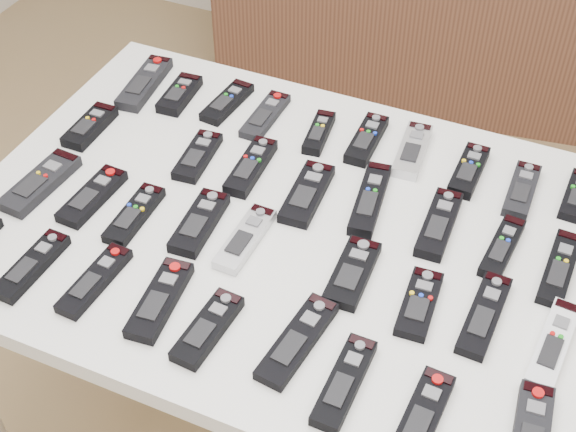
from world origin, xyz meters
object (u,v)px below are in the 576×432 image
at_px(remote_7, 469,171).
at_px(remote_15, 439,224).
at_px(remote_12, 251,167).
at_px(remote_30, 160,300).
at_px(remote_6, 412,151).
at_px(remote_19, 92,196).
at_px(remote_28, 32,266).
at_px(remote_1, 180,94).
at_px(remote_5, 367,139).
at_px(remote_16, 502,247).
at_px(remote_21, 199,223).
at_px(remote_10, 90,126).
at_px(remote_3, 265,116).
at_px(remote_33, 344,382).
at_px(remote_17, 559,268).
at_px(remote_23, 352,273).
at_px(remote_25, 484,315).
at_px(remote_26, 553,344).
at_px(remote_22, 245,239).
at_px(remote_31, 208,328).
at_px(remote_11, 198,156).
at_px(table, 288,244).
at_px(remote_29, 95,280).
at_px(remote_13, 307,194).
at_px(remote_24, 419,304).
at_px(remote_14, 370,199).
at_px(remote_20, 134,215).
at_px(remote_32, 297,340).
at_px(remote_0, 145,83).
at_px(remote_34, 423,416).
at_px(remote_2, 227,102).
at_px(remote_18, 40,183).
at_px(remote_8, 522,190).
at_px(remote_4, 319,133).

bearing_deg(remote_7, remote_15, -93.39).
relative_size(remote_12, remote_30, 0.98).
xyz_separation_m(remote_6, remote_19, (-0.54, -0.39, -0.00)).
xyz_separation_m(remote_19, remote_28, (0.00, -0.20, 0.00)).
distance_m(remote_1, remote_5, 0.45).
distance_m(remote_16, remote_21, 0.57).
bearing_deg(remote_10, remote_3, 29.49).
xyz_separation_m(remote_3, remote_16, (0.57, -0.19, 0.00)).
xyz_separation_m(remote_6, remote_33, (0.07, -0.60, 0.00)).
xyz_separation_m(remote_17, remote_23, (-0.34, -0.16, 0.00)).
bearing_deg(remote_25, remote_26, -5.37).
relative_size(remote_16, remote_22, 0.94).
distance_m(remote_19, remote_31, 0.42).
height_order(remote_6, remote_11, remote_6).
bearing_deg(table, remote_10, 169.82).
bearing_deg(remote_29, remote_16, 32.94).
distance_m(remote_13, remote_26, 0.55).
distance_m(remote_5, remote_26, 0.61).
distance_m(remote_24, remote_28, 0.70).
bearing_deg(remote_11, remote_14, -2.55).
bearing_deg(remote_22, remote_14, 49.02).
bearing_deg(remote_22, remote_20, -171.63).
bearing_deg(remote_26, table, 174.37).
xyz_separation_m(remote_30, remote_32, (0.25, 0.02, -0.00)).
xyz_separation_m(remote_25, remote_30, (-0.52, -0.20, 0.00)).
distance_m(remote_0, remote_24, 0.87).
xyz_separation_m(remote_14, remote_22, (-0.18, -0.20, -0.00)).
relative_size(table, remote_34, 7.45).
distance_m(remote_28, remote_30, 0.25).
bearing_deg(remote_2, table, -40.99).
xyz_separation_m(remote_6, remote_20, (-0.43, -0.40, -0.00)).
bearing_deg(remote_28, remote_13, 46.69).
distance_m(remote_21, remote_22, 0.10).
relative_size(remote_28, remote_29, 0.99).
relative_size(remote_1, remote_33, 0.79).
height_order(remote_11, remote_18, remote_18).
xyz_separation_m(remote_7, remote_8, (0.11, -0.01, -0.00)).
bearing_deg(remote_0, table, -36.35).
bearing_deg(remote_20, remote_23, 2.17).
distance_m(remote_21, remote_31, 0.26).
bearing_deg(remote_20, remote_25, 1.00).
height_order(remote_3, remote_33, remote_33).
relative_size(remote_2, remote_12, 0.90).
relative_size(remote_16, remote_17, 0.87).
relative_size(remote_4, remote_16, 0.85).
xyz_separation_m(remote_4, remote_7, (0.33, 0.01, 0.00)).
height_order(remote_0, remote_8, remote_0).
height_order(remote_1, remote_24, remote_1).
bearing_deg(remote_26, remote_6, 137.72).
height_order(remote_15, remote_32, remote_15).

